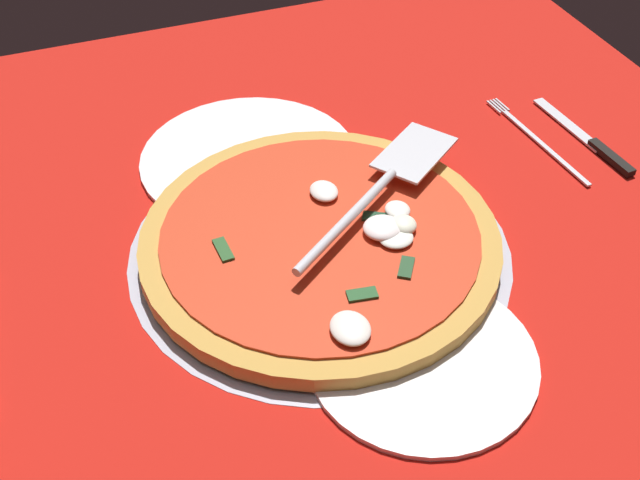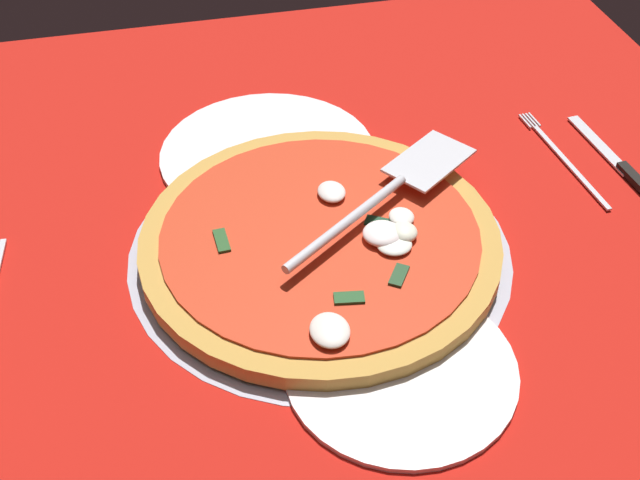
# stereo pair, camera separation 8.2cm
# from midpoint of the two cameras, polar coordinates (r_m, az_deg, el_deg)

# --- Properties ---
(ground_plane) EXTENTS (1.04, 1.04, 0.01)m
(ground_plane) POSITION_cam_midpoint_polar(r_m,az_deg,el_deg) (0.85, -1.51, -0.20)
(ground_plane) COLOR red
(pizza_pan) EXTENTS (0.40, 0.40, 0.01)m
(pizza_pan) POSITION_cam_midpoint_polar(r_m,az_deg,el_deg) (0.83, -2.83, -0.87)
(pizza_pan) COLOR #AFB2C3
(pizza_pan) RESTS_ON ground_plane
(dinner_plate_left) EXTENTS (0.21, 0.21, 0.01)m
(dinner_plate_left) POSITION_cam_midpoint_polar(r_m,az_deg,el_deg) (0.73, 4.10, -8.68)
(dinner_plate_left) COLOR white
(dinner_plate_left) RESTS_ON ground_plane
(dinner_plate_right) EXTENTS (0.26, 0.26, 0.01)m
(dinner_plate_right) POSITION_cam_midpoint_polar(r_m,az_deg,el_deg) (0.95, -7.55, 5.62)
(dinner_plate_right) COLOR white
(dinner_plate_right) RESTS_ON ground_plane
(pizza) EXTENTS (0.37, 0.37, 0.03)m
(pizza) POSITION_cam_midpoint_polar(r_m,az_deg,el_deg) (0.82, -2.76, -0.14)
(pizza) COLOR gold
(pizza) RESTS_ON pizza_pan
(pizza_server) EXTENTS (0.19, 0.25, 0.01)m
(pizza_server) POSITION_cam_midpoint_polar(r_m,az_deg,el_deg) (0.84, 1.72, 3.86)
(pizza_server) COLOR silver
(pizza_server) RESTS_ON pizza
(place_setting_near) EXTENTS (0.20, 0.13, 0.01)m
(place_setting_near) POSITION_cam_midpoint_polar(r_m,az_deg,el_deg) (1.01, 14.84, 6.56)
(place_setting_near) COLOR white
(place_setting_near) RESTS_ON ground_plane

